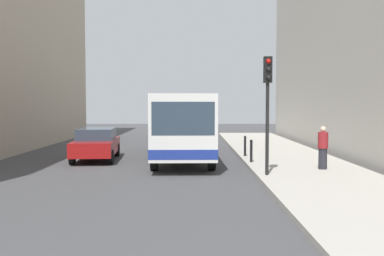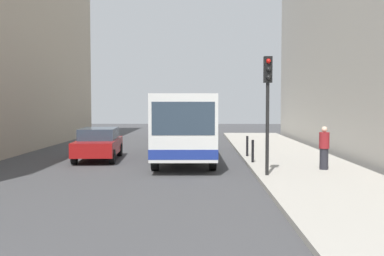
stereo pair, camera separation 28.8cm
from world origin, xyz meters
name	(u,v)px [view 1 (the left image)]	position (x,y,z in m)	size (l,w,h in m)	color
ground_plane	(170,169)	(0.00, 0.00, 0.00)	(80.00, 80.00, 0.00)	#424244
sidewalk	(304,167)	(5.40, 0.00, 0.07)	(4.40, 40.00, 0.15)	#ADA89E
bus	(184,122)	(0.48, 3.50, 1.73)	(2.80, 11.08, 3.00)	white
car_beside_bus	(98,143)	(-3.52, 2.79, 0.78)	(2.11, 4.52, 1.48)	maroon
traffic_light	(269,93)	(3.55, -2.57, 3.01)	(0.28, 0.33, 4.10)	black
bollard_near	(253,151)	(3.45, 0.88, 0.62)	(0.11, 0.11, 0.95)	black
bollard_mid	(247,146)	(3.45, 3.13, 0.62)	(0.11, 0.11, 0.95)	black
pedestrian_near_signal	(325,148)	(5.90, -1.16, 0.96)	(0.38, 0.38, 1.62)	#26262D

